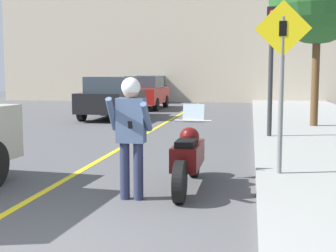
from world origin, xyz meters
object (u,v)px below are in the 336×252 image
at_px(motorcycle, 188,157).
at_px(crossing_sign, 282,71).
at_px(traffic_light, 271,46).
at_px(parked_car_blue, 153,88).
at_px(parked_car_red, 145,92).
at_px(person_biker, 131,125).
at_px(parked_car_black, 112,97).

xyz_separation_m(motorcycle, crossing_sign, (1.44, 0.66, 1.35)).
bearing_deg(crossing_sign, motorcycle, -155.23).
relative_size(traffic_light, parked_car_blue, 0.80).
relative_size(crossing_sign, parked_car_red, 0.67).
bearing_deg(person_biker, parked_car_red, 102.20).
xyz_separation_m(crossing_sign, parked_car_blue, (-6.71, 21.71, -0.99)).
bearing_deg(crossing_sign, person_biker, -145.56).
distance_m(parked_car_red, parked_car_blue, 6.26).
relative_size(crossing_sign, parked_car_black, 0.67).
xyz_separation_m(traffic_light, parked_car_black, (-6.00, 5.53, -1.65)).
bearing_deg(crossing_sign, traffic_light, 89.83).
xyz_separation_m(person_biker, traffic_light, (2.16, 6.23, 1.43)).
xyz_separation_m(crossing_sign, parked_car_black, (-5.99, 10.29, -0.99)).
height_order(traffic_light, parked_car_red, traffic_light).
bearing_deg(parked_car_blue, crossing_sign, -72.81).
relative_size(person_biker, traffic_light, 0.52).
distance_m(traffic_light, parked_car_black, 8.33).
xyz_separation_m(person_biker, crossing_sign, (2.15, 1.47, 0.77)).
xyz_separation_m(motorcycle, parked_car_blue, (-5.27, 22.37, 0.36)).
relative_size(parked_car_black, parked_car_red, 1.00).
bearing_deg(crossing_sign, parked_car_red, 110.57).
xyz_separation_m(motorcycle, parked_car_red, (-4.38, 16.17, 0.36)).
bearing_deg(parked_car_blue, parked_car_black, -86.36).
relative_size(traffic_light, parked_car_black, 0.80).
relative_size(person_biker, crossing_sign, 0.62).
bearing_deg(parked_car_blue, person_biker, -78.86).
distance_m(motorcycle, crossing_sign, 2.08).
xyz_separation_m(person_biker, parked_car_blue, (-4.57, 23.18, -0.22)).
xyz_separation_m(traffic_light, parked_car_red, (-5.83, 10.75, -1.65)).
bearing_deg(parked_car_black, motorcycle, -67.46).
xyz_separation_m(motorcycle, traffic_light, (1.45, 5.42, 2.00)).
relative_size(motorcycle, parked_car_red, 0.56).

